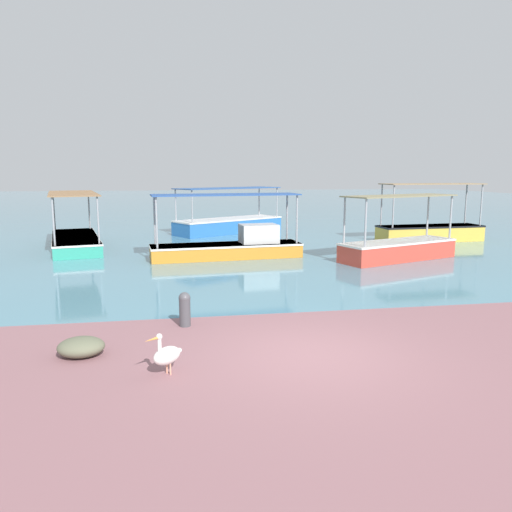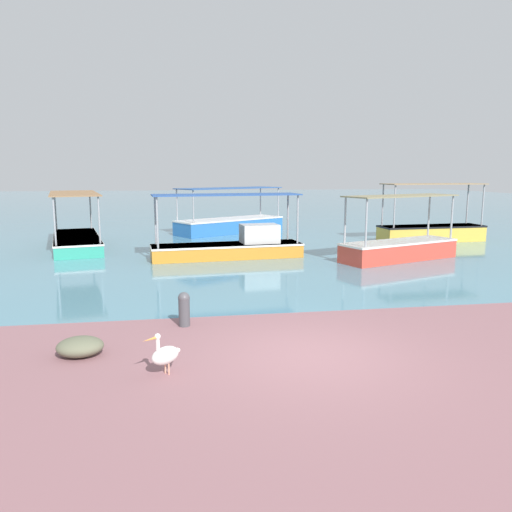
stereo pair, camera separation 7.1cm
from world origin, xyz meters
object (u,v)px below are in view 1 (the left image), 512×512
(fishing_boat_far_left, at_px, (229,223))
(fishing_boat_near_right, at_px, (398,246))
(pelican, at_px, (167,355))
(mooring_bollard, at_px, (185,308))
(fishing_boat_center, at_px, (75,238))
(fishing_boat_far_right, at_px, (430,230))
(fishing_boat_outer, at_px, (231,244))
(net_pile, at_px, (81,347))

(fishing_boat_far_left, xyz_separation_m, fishing_boat_near_right, (5.79, -10.52, -0.02))
(pelican, bearing_deg, mooring_bollard, 81.95)
(fishing_boat_center, height_order, fishing_boat_far_right, fishing_boat_far_right)
(pelican, distance_m, mooring_bollard, 2.86)
(fishing_boat_far_right, height_order, mooring_bollard, fishing_boat_far_right)
(fishing_boat_center, distance_m, fishing_boat_near_right, 14.79)
(fishing_boat_center, relative_size, fishing_boat_outer, 1.09)
(fishing_boat_center, bearing_deg, fishing_boat_far_right, -1.64)
(fishing_boat_center, distance_m, fishing_boat_far_right, 17.89)
(fishing_boat_outer, bearing_deg, fishing_boat_far_left, 84.15)
(fishing_boat_center, xyz_separation_m, fishing_boat_near_right, (13.71, -5.57, 0.07))
(pelican, distance_m, net_pile, 2.06)
(fishing_boat_far_left, bearing_deg, pelican, -99.56)
(net_pile, bearing_deg, mooring_bollard, 38.25)
(mooring_bollard, distance_m, net_pile, 2.64)
(fishing_boat_near_right, bearing_deg, net_pile, -139.94)
(fishing_boat_center, bearing_deg, fishing_boat_outer, -29.07)
(fishing_boat_far_right, distance_m, net_pile, 20.85)
(mooring_bollard, xyz_separation_m, net_pile, (-2.07, -1.63, -0.24))
(mooring_bollard, relative_size, net_pile, 0.90)
(fishing_boat_outer, bearing_deg, net_pile, -111.46)
(fishing_boat_far_left, distance_m, net_pile, 20.44)
(fishing_boat_outer, distance_m, net_pile, 11.73)
(fishing_boat_far_left, bearing_deg, net_pile, -104.74)
(fishing_boat_outer, distance_m, fishing_boat_near_right, 6.91)
(fishing_boat_near_right, bearing_deg, fishing_boat_center, 157.90)
(fishing_boat_center, bearing_deg, mooring_bollard, -70.05)
(net_pile, bearing_deg, fishing_boat_near_right, 40.06)
(fishing_boat_outer, bearing_deg, fishing_boat_far_right, 17.28)
(fishing_boat_far_left, relative_size, fishing_boat_near_right, 1.25)
(fishing_boat_far_left, relative_size, fishing_boat_outer, 1.06)
(fishing_boat_far_right, height_order, pelican, fishing_boat_far_right)
(fishing_boat_center, bearing_deg, net_pile, -79.60)
(fishing_boat_far_left, xyz_separation_m, mooring_bollard, (-3.13, -18.13, -0.14))
(fishing_boat_center, relative_size, net_pile, 7.76)
(fishing_boat_center, height_order, fishing_boat_far_left, fishing_boat_far_left)
(fishing_boat_center, relative_size, mooring_bollard, 8.65)
(fishing_boat_far_left, distance_m, fishing_boat_near_right, 12.01)
(fishing_boat_near_right, distance_m, net_pile, 14.36)
(fishing_boat_outer, height_order, fishing_boat_near_right, fishing_boat_outer)
(fishing_boat_far_right, distance_m, pelican, 20.56)
(fishing_boat_far_right, relative_size, mooring_bollard, 6.91)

